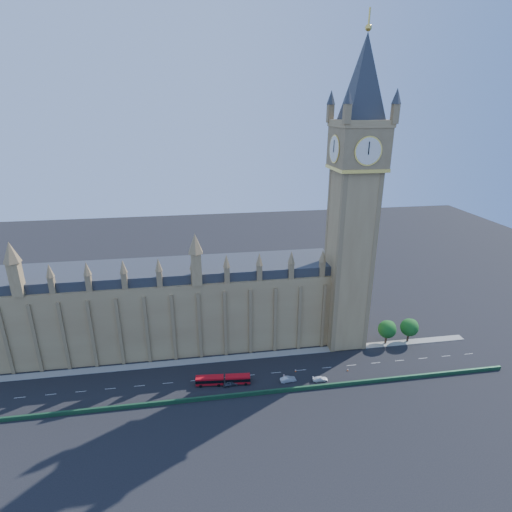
{
  "coord_description": "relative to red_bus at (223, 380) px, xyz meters",
  "views": [
    {
      "loc": [
        -9.48,
        -98.79,
        74.43
      ],
      "look_at": [
        7.5,
        10.0,
        34.16
      ],
      "focal_mm": 28.0,
      "sensor_mm": 36.0,
      "label": 1
    }
  ],
  "objects": [
    {
      "name": "palace_westminster",
      "position": [
        -20.86,
        24.86,
        12.46
      ],
      "size": [
        120.0,
        20.0,
        28.0
      ],
      "color": "olive",
      "rests_on": "ground"
    },
    {
      "name": "cone_d",
      "position": [
        22.16,
        2.42,
        -1.01
      ],
      "size": [
        0.53,
        0.53,
        0.79
      ],
      "rotation": [
        0.0,
        0.0,
        0.07
      ],
      "color": "black",
      "rests_on": "ground"
    },
    {
      "name": "cone_c",
      "position": [
        37.91,
        0.38,
        -1.07
      ],
      "size": [
        0.54,
        0.54,
        0.68
      ],
      "rotation": [
        0.0,
        0.0,
        -0.31
      ],
      "color": "black",
      "rests_on": "ground"
    },
    {
      "name": "kerb_north",
      "position": [
        4.14,
        12.36,
        -1.32
      ],
      "size": [
        160.0,
        3.0,
        0.16
      ],
      "primitive_type": "cube",
      "color": "gray",
      "rests_on": "ground"
    },
    {
      "name": "elizabeth_tower",
      "position": [
        42.14,
        16.85,
        53.16
      ],
      "size": [
        20.59,
        20.59,
        105.0
      ],
      "color": "olive",
      "rests_on": "ground"
    },
    {
      "name": "tree_east_near",
      "position": [
        56.36,
        12.94,
        4.24
      ],
      "size": [
        6.0,
        6.0,
        8.5
      ],
      "color": "#382619",
      "rests_on": "ground"
    },
    {
      "name": "cone_b",
      "position": [
        18.4,
        0.25,
        -1.06
      ],
      "size": [
        0.55,
        0.55,
        0.7
      ],
      "rotation": [
        0.0,
        0.0,
        -0.3
      ],
      "color": "black",
      "rests_on": "ground"
    },
    {
      "name": "red_bus",
      "position": [
        0.0,
        0.0,
        0.0
      ],
      "size": [
        15.79,
        3.67,
        2.66
      ],
      "rotation": [
        0.0,
        0.0,
        -0.09
      ],
      "color": "red",
      "rests_on": "ground"
    },
    {
      "name": "cone_a",
      "position": [
        18.14,
        0.7,
        -1.02
      ],
      "size": [
        0.63,
        0.63,
        0.76
      ],
      "rotation": [
        0.0,
        0.0,
        0.43
      ],
      "color": "black",
      "rests_on": "ground"
    },
    {
      "name": "ground",
      "position": [
        4.14,
        2.86,
        -1.4
      ],
      "size": [
        400.0,
        400.0,
        0.0
      ],
      "primitive_type": "plane",
      "color": "black",
      "rests_on": "ground"
    },
    {
      "name": "car_grey",
      "position": [
        2.19,
        -0.87,
        -0.62
      ],
      "size": [
        4.76,
        2.39,
        1.56
      ],
      "primitive_type": "imported",
      "rotation": [
        0.0,
        0.0,
        1.7
      ],
      "color": "#404248",
      "rests_on": "ground"
    },
    {
      "name": "bridge_parapet",
      "position": [
        4.14,
        -6.14,
        -0.8
      ],
      "size": [
        160.0,
        0.6,
        1.2
      ],
      "primitive_type": "cube",
      "color": "#1E4C2D",
      "rests_on": "ground"
    },
    {
      "name": "car_silver",
      "position": [
        18.82,
        -1.79,
        -0.64
      ],
      "size": [
        4.71,
        1.97,
        1.52
      ],
      "primitive_type": "imported",
      "rotation": [
        0.0,
        0.0,
        1.65
      ],
      "color": "#AAACB2",
      "rests_on": "ground"
    },
    {
      "name": "tree_east_far",
      "position": [
        64.36,
        12.94,
        4.24
      ],
      "size": [
        6.0,
        6.0,
        8.5
      ],
      "color": "#382619",
      "rests_on": "ground"
    },
    {
      "name": "car_white",
      "position": [
        28.18,
        -2.9,
        -0.76
      ],
      "size": [
        4.43,
        1.88,
        1.28
      ],
      "primitive_type": "imported",
      "rotation": [
        0.0,
        0.0,
        1.55
      ],
      "color": "white",
      "rests_on": "ground"
    }
  ]
}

